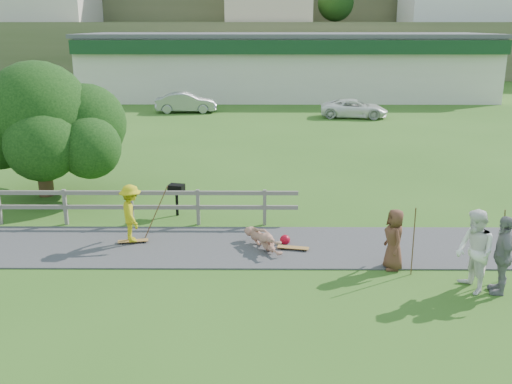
% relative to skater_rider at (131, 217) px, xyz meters
% --- Properties ---
extents(ground, '(260.00, 260.00, 0.00)m').
position_rel_skater_rider_xyz_m(ground, '(1.64, -1.71, -0.80)').
color(ground, '#315F1B').
rests_on(ground, ground).
extents(path, '(34.00, 3.00, 0.04)m').
position_rel_skater_rider_xyz_m(path, '(1.64, -0.21, -0.78)').
color(path, '#3B3B3E').
rests_on(path, ground).
extents(fence, '(15.05, 0.10, 1.10)m').
position_rel_skater_rider_xyz_m(fence, '(-2.97, 1.59, -0.07)').
color(fence, '#66625A').
rests_on(fence, ground).
extents(strip_mall, '(32.50, 10.75, 5.10)m').
position_rel_skater_rider_xyz_m(strip_mall, '(5.64, 33.23, 1.78)').
color(strip_mall, beige).
rests_on(strip_mall, ground).
extents(skater_rider, '(0.94, 1.18, 1.59)m').
position_rel_skater_rider_xyz_m(skater_rider, '(0.00, 0.00, 0.00)').
color(skater_rider, '#B9AD11').
rests_on(skater_rider, ground).
extents(skater_fallen, '(1.59, 1.13, 0.59)m').
position_rel_skater_rider_xyz_m(skater_fallen, '(3.59, -0.36, -0.50)').
color(skater_fallen, '#A8725C').
rests_on(skater_fallen, ground).
extents(spectator_a, '(0.88, 1.05, 1.92)m').
position_rel_skater_rider_xyz_m(spectator_a, '(8.30, -2.82, 0.16)').
color(spectator_a, white).
rests_on(spectator_a, ground).
extents(spectator_b, '(0.66, 1.14, 1.82)m').
position_rel_skater_rider_xyz_m(spectator_b, '(8.90, -2.88, 0.11)').
color(spectator_b, gray).
rests_on(spectator_b, ground).
extents(spectator_c, '(0.56, 0.79, 1.54)m').
position_rel_skater_rider_xyz_m(spectator_c, '(6.79, -1.59, -0.02)').
color(spectator_c, brown).
rests_on(spectator_c, ground).
extents(car_silver, '(4.18, 1.66, 1.35)m').
position_rel_skater_rider_xyz_m(car_silver, '(-1.54, 24.27, -0.12)').
color(car_silver, '#9B9BA2').
rests_on(car_silver, ground).
extents(car_white, '(4.50, 2.54, 1.19)m').
position_rel_skater_rider_xyz_m(car_white, '(9.58, 22.11, -0.20)').
color(car_white, white).
rests_on(car_white, ground).
extents(tree, '(5.78, 5.78, 3.55)m').
position_rel_skater_rider_xyz_m(tree, '(-4.05, 4.62, 0.98)').
color(tree, black).
rests_on(tree, ground).
extents(bbq, '(0.53, 0.45, 1.02)m').
position_rel_skater_rider_xyz_m(bbq, '(0.88, 2.46, -0.29)').
color(bbq, black).
rests_on(bbq, ground).
extents(longboard_rider, '(0.85, 0.35, 0.09)m').
position_rel_skater_rider_xyz_m(longboard_rider, '(0.00, 0.00, -0.75)').
color(longboard_rider, olive).
rests_on(longboard_rider, ground).
extents(longboard_fallen, '(0.86, 0.37, 0.09)m').
position_rel_skater_rider_xyz_m(longboard_fallen, '(4.39, -0.46, -0.75)').
color(longboard_fallen, olive).
rests_on(longboard_fallen, ground).
extents(helmet, '(0.28, 0.28, 0.28)m').
position_rel_skater_rider_xyz_m(helmet, '(4.19, -0.01, -0.65)').
color(helmet, '#A6071C').
rests_on(helmet, ground).
extents(pole_rider, '(0.03, 0.03, 1.72)m').
position_rel_skater_rider_xyz_m(pole_rider, '(0.60, 0.40, 0.06)').
color(pole_rider, '#533821').
rests_on(pole_rider, ground).
extents(pole_spec_left, '(0.03, 0.03, 1.70)m').
position_rel_skater_rider_xyz_m(pole_spec_left, '(7.17, -1.94, 0.06)').
color(pole_spec_left, '#533821').
rests_on(pole_spec_left, ground).
extents(pole_spec_right, '(0.03, 0.03, 1.78)m').
position_rel_skater_rider_xyz_m(pole_spec_right, '(9.16, -2.29, 0.09)').
color(pole_spec_right, '#533821').
rests_on(pole_spec_right, ground).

